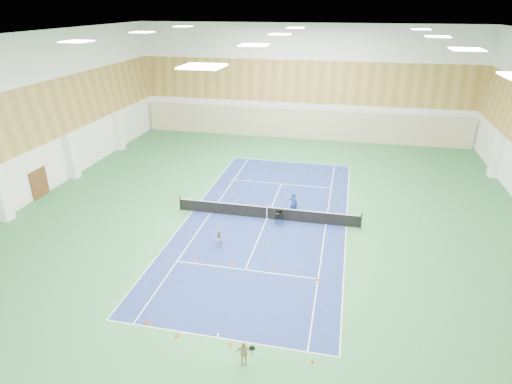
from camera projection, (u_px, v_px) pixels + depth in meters
ground at (267, 219)px, 29.95m from camera, size 40.00×40.00×0.00m
room_shell at (268, 136)px, 27.51m from camera, size 36.00×40.00×12.00m
wood_cladding at (268, 105)px, 26.69m from camera, size 36.00×40.00×8.00m
ceiling_light_grid at (269, 39)px, 25.10m from camera, size 21.40×25.40×0.06m
court_surface at (267, 219)px, 29.95m from camera, size 10.97×23.77×0.01m
tennis_balls_scatter at (267, 218)px, 29.93m from camera, size 10.57×22.77×0.07m
tennis_net at (267, 212)px, 29.72m from camera, size 12.80×0.10×1.10m
back_curtain at (301, 124)px, 46.92m from camera, size 35.40×0.16×3.20m
door_left_b at (39, 183)px, 32.99m from camera, size 0.08×1.80×2.20m
coach at (294, 204)px, 30.23m from camera, size 0.74×0.63×1.71m
child_court at (220, 239)px, 26.21m from camera, size 0.69×0.59×1.22m
child_apron at (243, 353)px, 17.76m from camera, size 0.71×0.42×1.14m
ball_cart at (279, 218)px, 29.04m from camera, size 0.70×0.70×0.93m
cone_svc_a at (195, 260)px, 24.92m from camera, size 0.21×0.21×0.23m
cone_svc_b at (230, 262)px, 24.76m from camera, size 0.19×0.19×0.21m
cone_svc_c at (274, 266)px, 24.35m from camera, size 0.21×0.21×0.23m
cone_svc_d at (317, 279)px, 23.28m from camera, size 0.20×0.20×0.22m
cone_base_a at (147, 322)px, 20.12m from camera, size 0.23×0.23×0.25m
cone_base_b at (176, 335)px, 19.35m from camera, size 0.21×0.21×0.23m
cone_base_c at (231, 344)px, 18.86m from camera, size 0.20×0.20×0.22m
cone_base_d at (312, 361)px, 17.98m from camera, size 0.17×0.17×0.19m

